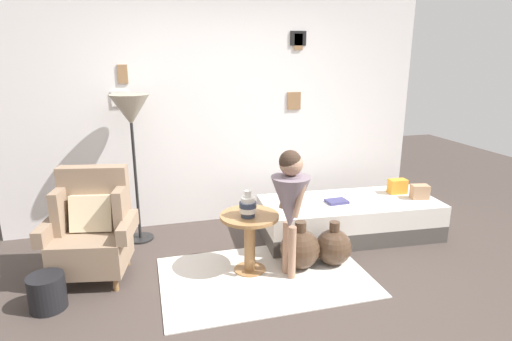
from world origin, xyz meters
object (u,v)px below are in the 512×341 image
Objects in this scene: daybed at (349,218)px; demijohn_near at (300,249)px; person_child at (290,198)px; book_on_daybed at (337,201)px; demijohn_far at (333,247)px; armchair at (92,229)px; floor_lamp at (131,116)px; vase_striped at (248,206)px; side_table at (250,232)px; magazine_basket at (47,292)px.

demijohn_near is at bearing -145.10° from daybed.
daybed is 1.27m from person_child.
book_on_daybed reaches higher than demijohn_far.
person_child reaches higher than armchair.
vase_striped is at bearing -47.33° from floor_lamp.
side_table is at bearing -156.80° from book_on_daybed.
floor_lamp is at bearing 134.78° from side_table.
vase_striped is 1.73m from magazine_basket.
magazine_basket is at bearing -167.31° from book_on_daybed.
person_child is (0.34, -0.14, 0.10)m from vase_striped.
person_child is at bearing -16.31° from armchair.
vase_striped is at bearing 177.81° from demijohn_far.
side_table is 1.17m from book_on_daybed.
book_on_daybed is at bearing 62.47° from demijohn_far.
armchair is 0.84× the size of person_child.
side_table is at bearing 174.42° from demijohn_far.
demijohn_near is at bearing -11.40° from armchair.
armchair is 1.76× the size of side_table.
book_on_daybed is at bearing 24.73° from vase_striped.
vase_striped reaches higher than demijohn_far.
book_on_daybed is (1.08, 0.46, 0.03)m from side_table.
magazine_basket is at bearing -174.63° from side_table.
book_on_daybed is (-0.17, -0.02, 0.22)m from daybed.
floor_lamp is (0.39, 0.67, 0.89)m from armchair.
demijohn_near is (1.82, -0.37, -0.25)m from armchair.
armchair is at bearing -119.94° from floor_lamp.
magazine_basket is (-2.47, -0.08, -0.04)m from demijohn_far.
floor_lamp is at bearing 167.55° from daybed.
vase_striped is (-0.03, -0.05, 0.26)m from side_table.
magazine_basket is (-1.99, 0.02, -0.61)m from person_child.
side_table reaches higher than demijohn_far.
demijohn_far is at bearing -117.53° from book_on_daybed.
person_child is (0.32, -0.18, 0.36)m from side_table.
magazine_basket is (-2.92, -0.64, -0.06)m from daybed.
book_on_daybed is 0.52× the size of demijohn_far.
demijohn_near is 1.63× the size of magazine_basket.
daybed is 0.28m from book_on_daybed.
demijohn_near is at bearing 176.91° from demijohn_far.
demijohn_far is at bearing -3.09° from demijohn_near.
daybed is at bearing 51.33° from demijohn_far.
demijohn_far is (0.80, -0.08, -0.21)m from side_table.
vase_striped is 0.57× the size of demijohn_far.
demijohn_near is at bearing 2.60° from magazine_basket.
floor_lamp is (-0.97, 0.98, 0.94)m from side_table.
vase_striped is at bearing 158.38° from person_child.
armchair is 1.39m from side_table.
floor_lamp reaches higher than person_child.
floor_lamp is (-2.22, 0.49, 1.13)m from daybed.
armchair reaches higher than vase_striped.
demijohn_near is (0.49, -0.01, -0.46)m from vase_striped.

